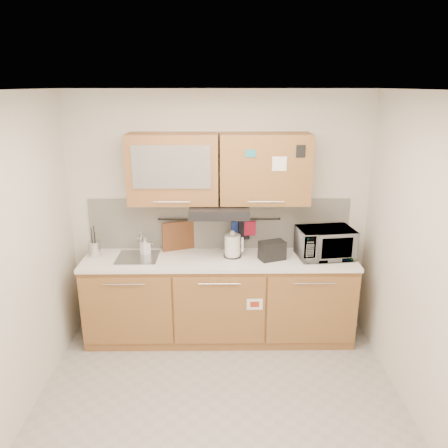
{
  "coord_description": "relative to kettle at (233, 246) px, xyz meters",
  "views": [
    {
      "loc": [
        0.0,
        -3.01,
        2.63
      ],
      "look_at": [
        0.05,
        1.05,
        1.33
      ],
      "focal_mm": 35.0,
      "sensor_mm": 36.0,
      "label": 1
    }
  ],
  "objects": [
    {
      "name": "wall_left",
      "position": [
        -1.74,
        -1.23,
        0.27
      ],
      "size": [
        0.0,
        3.0,
        3.0
      ],
      "primitive_type": "plane",
      "rotation": [
        1.57,
        0.0,
        1.57
      ],
      "color": "silver",
      "rests_on": "ground"
    },
    {
      "name": "utensil_crock",
      "position": [
        -1.44,
        0.02,
        -0.03
      ],
      "size": [
        0.15,
        0.15,
        0.33
      ],
      "rotation": [
        0.0,
        0.0,
        0.11
      ],
      "color": "silver",
      "rests_on": "countertop"
    },
    {
      "name": "pot_holder",
      "position": [
        0.19,
        0.2,
        0.13
      ],
      "size": [
        0.13,
        0.04,
        0.16
      ],
      "primitive_type": "cube",
      "rotation": [
        0.0,
        0.0,
        0.13
      ],
      "color": "#A81630",
      "rests_on": "utensil_rail"
    },
    {
      "name": "soap_bottle",
      "position": [
        -0.92,
        0.08,
        -0.02
      ],
      "size": [
        0.12,
        0.12,
        0.19
      ],
      "primitive_type": "imported",
      "rotation": [
        0.0,
        0.0,
        0.71
      ],
      "color": "#999999",
      "rests_on": "countertop"
    },
    {
      "name": "wall_right",
      "position": [
        1.46,
        -1.23,
        0.27
      ],
      "size": [
        0.0,
        3.0,
        3.0
      ],
      "primitive_type": "plane",
      "rotation": [
        1.57,
        0.0,
        -1.57
      ],
      "color": "silver",
      "rests_on": "ground"
    },
    {
      "name": "toaster",
      "position": [
        0.4,
        -0.08,
        -0.02
      ],
      "size": [
        0.29,
        0.23,
        0.19
      ],
      "rotation": [
        0.0,
        0.0,
        0.35
      ],
      "color": "black",
      "rests_on": "countertop"
    },
    {
      "name": "base_cabinet",
      "position": [
        -0.14,
        -0.04,
        -0.63
      ],
      "size": [
        2.8,
        0.64,
        0.88
      ],
      "color": "#A6673A",
      "rests_on": "floor"
    },
    {
      "name": "cutting_board",
      "position": [
        -0.57,
        0.2,
        -0.02
      ],
      "size": [
        0.35,
        0.15,
        0.45
      ],
      "primitive_type": "cube",
      "rotation": [
        0.0,
        0.0,
        0.35
      ],
      "color": "brown",
      "rests_on": "utensil_rail"
    },
    {
      "name": "upper_cabinets",
      "position": [
        -0.14,
        0.09,
        0.8
      ],
      "size": [
        1.82,
        0.37,
        0.7
      ],
      "color": "#A6673A",
      "rests_on": "wall_back"
    },
    {
      "name": "backsplash",
      "position": [
        -0.14,
        0.26,
        0.17
      ],
      "size": [
        2.8,
        0.02,
        0.56
      ],
      "primitive_type": "cube",
      "color": "silver",
      "rests_on": "countertop"
    },
    {
      "name": "kettle",
      "position": [
        0.0,
        0.0,
        0.0
      ],
      "size": [
        0.21,
        0.18,
        0.29
      ],
      "rotation": [
        0.0,
        0.0,
        0.04
      ],
      "color": "silver",
      "rests_on": "countertop"
    },
    {
      "name": "countertop",
      "position": [
        -0.14,
        -0.04,
        -0.13
      ],
      "size": [
        2.82,
        0.62,
        0.04
      ],
      "primitive_type": "cube",
      "color": "white",
      "rests_on": "base_cabinet"
    },
    {
      "name": "range_hood",
      "position": [
        -0.14,
        0.02,
        0.39
      ],
      "size": [
        0.6,
        0.46,
        0.1
      ],
      "primitive_type": "cube",
      "color": "black",
      "rests_on": "upper_cabinets"
    },
    {
      "name": "oven_mitt",
      "position": [
        0.06,
        0.2,
        0.09
      ],
      "size": [
        0.14,
        0.06,
        0.23
      ],
      "primitive_type": "cube",
      "rotation": [
        0.0,
        0.0,
        0.21
      ],
      "color": "navy",
      "rests_on": "utensil_rail"
    },
    {
      "name": "microwave",
      "position": [
        0.95,
        -0.02,
        0.04
      ],
      "size": [
        0.6,
        0.45,
        0.31
      ],
      "primitive_type": "imported",
      "rotation": [
        0.0,
        0.0,
        0.13
      ],
      "color": "#999999",
      "rests_on": "countertop"
    },
    {
      "name": "utensil_rail",
      "position": [
        -0.14,
        0.22,
        0.23
      ],
      "size": [
        1.3,
        0.02,
        0.02
      ],
      "primitive_type": "cylinder",
      "rotation": [
        0.0,
        1.57,
        0.0
      ],
      "color": "black",
      "rests_on": "backsplash"
    },
    {
      "name": "wall_back",
      "position": [
        -0.14,
        0.27,
        0.27
      ],
      "size": [
        3.2,
        0.0,
        3.2
      ],
      "primitive_type": "plane",
      "rotation": [
        1.57,
        0.0,
        0.0
      ],
      "color": "silver",
      "rests_on": "ground"
    },
    {
      "name": "floor",
      "position": [
        -0.14,
        -1.23,
        -1.03
      ],
      "size": [
        3.2,
        3.2,
        0.0
      ],
      "primitive_type": "plane",
      "color": "#9E9993",
      "rests_on": "ground"
    },
    {
      "name": "dark_pouch",
      "position": [
        0.12,
        0.2,
        0.11
      ],
      "size": [
        0.13,
        0.08,
        0.2
      ],
      "primitive_type": "cube",
      "rotation": [
        0.0,
        0.0,
        0.38
      ],
      "color": "black",
      "rests_on": "utensil_rail"
    },
    {
      "name": "sink",
      "position": [
        -0.99,
        -0.02,
        -0.11
      ],
      "size": [
        0.42,
        0.4,
        0.26
      ],
      "color": "silver",
      "rests_on": "countertop"
    },
    {
      "name": "ceiling",
      "position": [
        -0.14,
        -1.23,
        1.57
      ],
      "size": [
        3.2,
        3.2,
        0.0
      ],
      "primitive_type": "plane",
      "rotation": [
        3.14,
        0.0,
        0.0
      ],
      "color": "white",
      "rests_on": "wall_back"
    }
  ]
}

